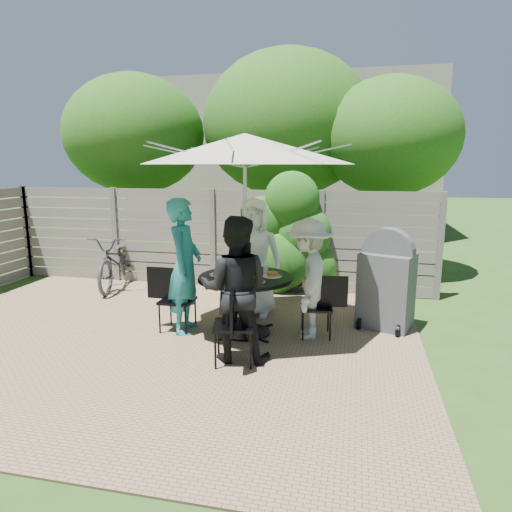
% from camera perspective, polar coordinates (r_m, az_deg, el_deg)
% --- Properties ---
extents(backyard_envelope, '(60.00, 60.00, 5.00)m').
position_cam_1_polar(backyard_envelope, '(15.55, 3.24, 12.51)').
color(backyard_envelope, '#294B17').
rests_on(backyard_envelope, ground).
extents(patio_table, '(1.36, 1.36, 0.82)m').
position_cam_1_polar(patio_table, '(6.16, -1.32, -4.75)').
color(patio_table, black).
rests_on(patio_table, ground).
extents(umbrella, '(3.01, 3.01, 2.67)m').
position_cam_1_polar(umbrella, '(5.92, -1.41, 13.23)').
color(umbrella, silver).
rests_on(umbrella, ground).
extents(chair_back, '(0.52, 0.71, 0.94)m').
position_cam_1_polar(chair_back, '(7.16, -0.22, -4.84)').
color(chair_back, black).
rests_on(chair_back, ground).
extents(person_back, '(0.94, 0.66, 1.81)m').
position_cam_1_polar(person_back, '(6.88, -0.35, -0.19)').
color(person_back, white).
rests_on(person_back, ground).
extents(chair_left, '(0.65, 0.44, 0.90)m').
position_cam_1_polar(chair_left, '(6.45, -9.88, -6.95)').
color(chair_left, black).
rests_on(chair_left, ground).
extents(person_left, '(0.51, 0.72, 1.85)m').
position_cam_1_polar(person_left, '(6.24, -8.90, -1.30)').
color(person_left, teal).
rests_on(person_left, ground).
extents(chair_front, '(0.54, 0.72, 0.95)m').
position_cam_1_polar(chair_front, '(5.35, -2.79, -10.53)').
color(chair_front, black).
rests_on(chair_front, ground).
extents(person_front, '(0.89, 0.73, 1.72)m').
position_cam_1_polar(person_front, '(5.29, -2.62, -4.21)').
color(person_front, black).
rests_on(person_front, ground).
extents(chair_right, '(0.64, 0.46, 0.85)m').
position_cam_1_polar(chair_right, '(6.20, 7.63, -7.80)').
color(chair_right, black).
rests_on(chair_right, ground).
extents(person_right, '(0.69, 1.09, 1.60)m').
position_cam_1_polar(person_right, '(6.04, 6.49, -2.87)').
color(person_right, beige).
rests_on(person_right, ground).
extents(plate_back, '(0.26, 0.26, 0.06)m').
position_cam_1_polar(plate_back, '(6.44, -0.88, -1.54)').
color(plate_back, white).
rests_on(plate_back, patio_table).
extents(plate_left, '(0.26, 0.26, 0.06)m').
position_cam_1_polar(plate_left, '(6.15, -4.66, -2.18)').
color(plate_left, white).
rests_on(plate_left, patio_table).
extents(plate_front, '(0.26, 0.26, 0.06)m').
position_cam_1_polar(plate_front, '(5.75, -1.85, -3.12)').
color(plate_front, white).
rests_on(plate_front, patio_table).
extents(plate_right, '(0.26, 0.26, 0.06)m').
position_cam_1_polar(plate_right, '(6.05, 2.04, -2.38)').
color(plate_right, white).
rests_on(plate_right, patio_table).
extents(plate_extra, '(0.24, 0.24, 0.06)m').
position_cam_1_polar(plate_extra, '(5.78, 0.01, -3.03)').
color(plate_extra, white).
rests_on(plate_extra, patio_table).
extents(glass_back, '(0.07, 0.07, 0.14)m').
position_cam_1_polar(glass_back, '(6.35, -1.94, -1.31)').
color(glass_back, silver).
rests_on(glass_back, patio_table).
extents(glass_left, '(0.07, 0.07, 0.14)m').
position_cam_1_polar(glass_left, '(6.02, -3.93, -2.02)').
color(glass_left, silver).
rests_on(glass_left, patio_table).
extents(glass_front, '(0.07, 0.07, 0.14)m').
position_cam_1_polar(glass_front, '(5.82, -0.68, -2.48)').
color(glass_front, silver).
rests_on(glass_front, patio_table).
extents(glass_right, '(0.07, 0.07, 0.14)m').
position_cam_1_polar(glass_right, '(6.15, 1.20, -1.71)').
color(glass_right, silver).
rests_on(glass_right, patio_table).
extents(syrup_jug, '(0.09, 0.09, 0.16)m').
position_cam_1_polar(syrup_jug, '(6.14, -1.83, -1.66)').
color(syrup_jug, '#59280C').
rests_on(syrup_jug, patio_table).
extents(coffee_cup, '(0.08, 0.08, 0.12)m').
position_cam_1_polar(coffee_cup, '(6.28, -0.15, -1.53)').
color(coffee_cup, '#C6B293').
rests_on(coffee_cup, patio_table).
extents(bicycle, '(1.06, 2.04, 1.02)m').
position_cam_1_polar(bicycle, '(8.99, -16.96, -0.53)').
color(bicycle, '#333338').
rests_on(bicycle, ground).
extents(bbq_grill, '(0.84, 0.74, 1.43)m').
position_cam_1_polar(bbq_grill, '(6.63, 16.00, -3.30)').
color(bbq_grill, '#4E4E53').
rests_on(bbq_grill, ground).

